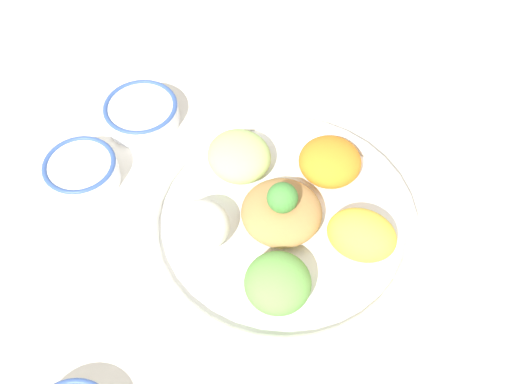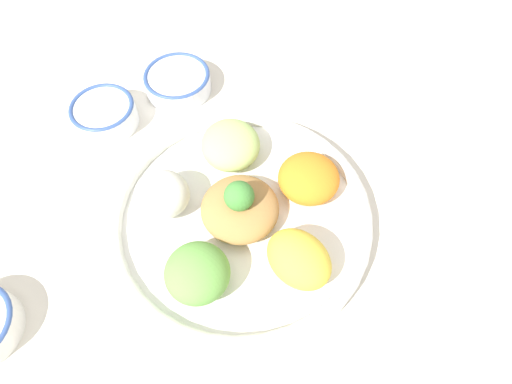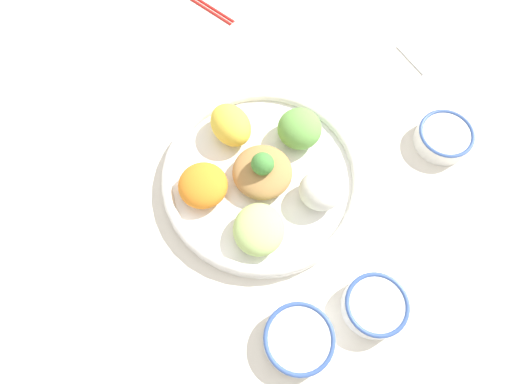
{
  "view_description": "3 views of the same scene",
  "coord_description": "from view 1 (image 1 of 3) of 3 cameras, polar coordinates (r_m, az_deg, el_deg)",
  "views": [
    {
      "loc": [
        -0.01,
        0.44,
        0.72
      ],
      "look_at": [
        0.07,
        -0.02,
        0.06
      ],
      "focal_mm": 42.0,
      "sensor_mm": 36.0,
      "label": 1
    },
    {
      "loc": [
        -0.15,
        0.22,
        0.57
      ],
      "look_at": [
        0.02,
        -0.02,
        0.09
      ],
      "focal_mm": 30.0,
      "sensor_mm": 36.0,
      "label": 2
    },
    {
      "loc": [
        0.27,
        -0.24,
        0.76
      ],
      "look_at": [
        0.06,
        -0.04,
        0.04
      ],
      "focal_mm": 30.0,
      "sensor_mm": 36.0,
      "label": 3
    }
  ],
  "objects": [
    {
      "name": "salad_platter",
      "position": [
        0.82,
        2.45,
        -2.5
      ],
      "size": [
        0.38,
        0.38,
        0.1
      ],
      "color": "white",
      "rests_on": "ground_plane"
    },
    {
      "name": "ground_plane",
      "position": [
        0.84,
        4.75,
        -4.18
      ],
      "size": [
        2.4,
        2.4,
        0.0
      ],
      "primitive_type": "plane",
      "color": "silver"
    },
    {
      "name": "sauce_bowl_dark",
      "position": [
        0.97,
        -10.84,
        7.46
      ],
      "size": [
        0.12,
        0.12,
        0.04
      ],
      "color": "white",
      "rests_on": "ground_plane"
    },
    {
      "name": "rice_bowl_blue",
      "position": [
        0.91,
        -16.28,
        1.94
      ],
      "size": [
        0.11,
        0.11,
        0.04
      ],
      "color": "white",
      "rests_on": "ground_plane"
    }
  ]
}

